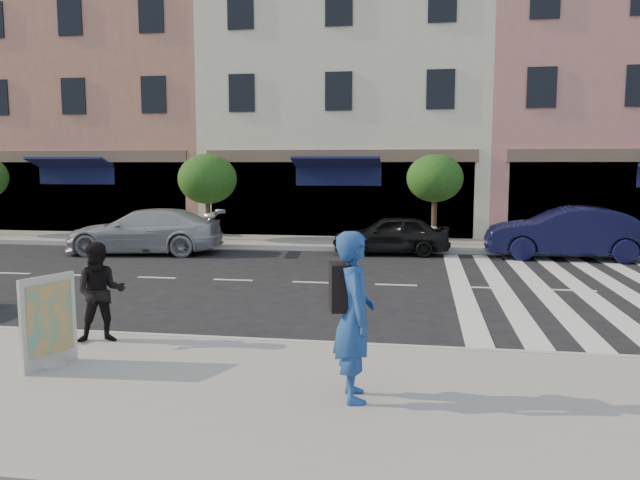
# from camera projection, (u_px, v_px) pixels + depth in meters

# --- Properties ---
(ground) EXTENTS (120.00, 120.00, 0.00)m
(ground) POSITION_uv_depth(u_px,v_px,m) (275.00, 324.00, 11.15)
(ground) COLOR black
(ground) RESTS_ON ground
(sidewalk_near) EXTENTS (60.00, 4.50, 0.15)m
(sidewalk_near) POSITION_uv_depth(u_px,v_px,m) (203.00, 397.00, 7.46)
(sidewalk_near) COLOR gray
(sidewalk_near) RESTS_ON ground
(sidewalk_far) EXTENTS (60.00, 3.00, 0.15)m
(sidewalk_far) POSITION_uv_depth(u_px,v_px,m) (347.00, 243.00, 21.92)
(sidewalk_far) COLOR gray
(sidewalk_far) RESTS_ON ground
(building_west_mid) EXTENTS (10.00, 9.00, 14.00)m
(building_west_mid) POSITION_uv_depth(u_px,v_px,m) (126.00, 73.00, 28.70)
(building_west_mid) COLOR tan
(building_west_mid) RESTS_ON ground
(building_centre) EXTENTS (11.00, 9.00, 11.00)m
(building_centre) POSITION_uv_depth(u_px,v_px,m) (352.00, 103.00, 27.22)
(building_centre) COLOR beige
(building_centre) RESTS_ON ground
(street_tree_wb) EXTENTS (2.10, 2.10, 3.06)m
(street_tree_wb) POSITION_uv_depth(u_px,v_px,m) (207.00, 179.00, 22.24)
(street_tree_wb) COLOR #473323
(street_tree_wb) RESTS_ON sidewalk_far
(street_tree_c) EXTENTS (1.90, 1.90, 3.04)m
(street_tree_c) POSITION_uv_depth(u_px,v_px,m) (435.00, 179.00, 20.97)
(street_tree_c) COLOR #473323
(street_tree_c) RESTS_ON sidewalk_far
(photographer) EXTENTS (0.63, 0.80, 1.95)m
(photographer) POSITION_uv_depth(u_px,v_px,m) (354.00, 316.00, 7.10)
(photographer) COLOR navy
(photographer) RESTS_ON sidewalk_near
(walker) EXTENTS (0.92, 0.84, 1.53)m
(walker) POSITION_uv_depth(u_px,v_px,m) (100.00, 292.00, 9.43)
(walker) COLOR black
(walker) RESTS_ON sidewalk_near
(poster_board) EXTENTS (0.37, 0.78, 1.24)m
(poster_board) POSITION_uv_depth(u_px,v_px,m) (49.00, 323.00, 8.25)
(poster_board) COLOR beige
(poster_board) RESTS_ON sidewalk_near
(car_far_left) EXTENTS (5.13, 2.57, 1.43)m
(car_far_left) POSITION_uv_depth(u_px,v_px,m) (145.00, 231.00, 19.92)
(car_far_left) COLOR #A4A5AA
(car_far_left) RESTS_ON ground
(car_far_mid) EXTENTS (3.77, 1.76, 1.25)m
(car_far_mid) POSITION_uv_depth(u_px,v_px,m) (391.00, 235.00, 19.73)
(car_far_mid) COLOR black
(car_far_mid) RESTS_ON ground
(car_far_right) EXTENTS (4.87, 1.87, 1.58)m
(car_far_right) POSITION_uv_depth(u_px,v_px,m) (568.00, 233.00, 18.76)
(car_far_right) COLOR black
(car_far_right) RESTS_ON ground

